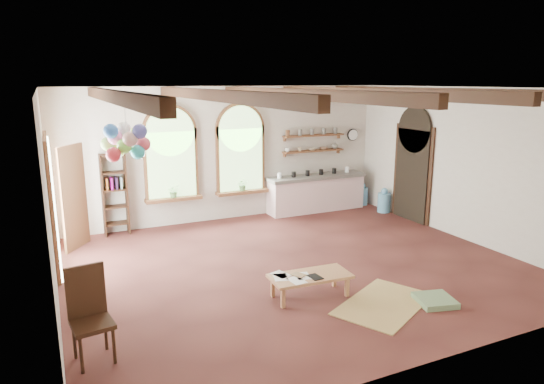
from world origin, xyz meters
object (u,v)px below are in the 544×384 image
kitchen_counter (316,193)px  side_chair (93,335)px  balloon_cluster (127,142)px  coffee_table (310,277)px

kitchen_counter → side_chair: 7.72m
side_chair → balloon_cluster: (0.91, 2.52, 2.00)m
kitchen_counter → coffee_table: 5.23m
kitchen_counter → side_chair: bearing=-140.4°
coffee_table → balloon_cluster: size_ratio=1.13×
kitchen_counter → side_chair: side_chair is taller
kitchen_counter → coffee_table: (-2.70, -4.47, -0.16)m
kitchen_counter → balloon_cluster: 5.88m
side_chair → coffee_table: bearing=7.8°
coffee_table → side_chair: 3.28m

